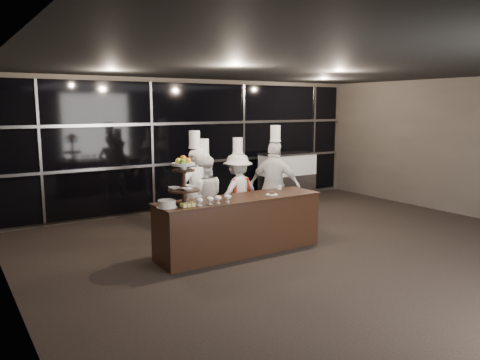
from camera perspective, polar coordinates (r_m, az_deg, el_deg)
room at (r=7.03m, az=14.43°, el=1.47°), size 10.00×10.00×10.00m
window_wall at (r=10.97m, az=-4.89°, el=4.35°), size 8.60×0.10×2.80m
buffet_counter at (r=7.69m, az=-0.03°, el=-5.47°), size 2.84×0.74×0.92m
display_stand at (r=7.03m, az=-6.89°, el=0.37°), size 0.48×0.48×0.74m
compotes at (r=7.08m, az=-3.20°, el=-2.29°), size 0.60×0.11×0.12m
layer_cake at (r=6.92m, az=-8.92°, el=-2.88°), size 0.30×0.30×0.11m
pastry_squares at (r=6.95m, az=-6.39°, el=-3.01°), size 0.19×0.13×0.05m
small_plate at (r=7.83m, az=3.89°, el=-1.71°), size 0.20×0.20×0.05m
chef_cup at (r=8.36m, az=4.83°, el=-0.90°), size 0.08×0.08×0.07m
display_case at (r=11.69m, az=5.79°, el=0.60°), size 1.40×0.61×1.24m
chef_a at (r=8.32m, az=-5.47°, el=-1.61°), size 0.70×0.55×1.97m
chef_b at (r=8.46m, az=-4.39°, el=-2.01°), size 0.89×0.80×1.81m
chef_c at (r=9.01m, az=-0.27°, el=-1.38°), size 1.05×0.71×1.80m
chef_d at (r=8.98m, az=4.26°, el=-0.67°), size 0.91×1.08×2.03m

